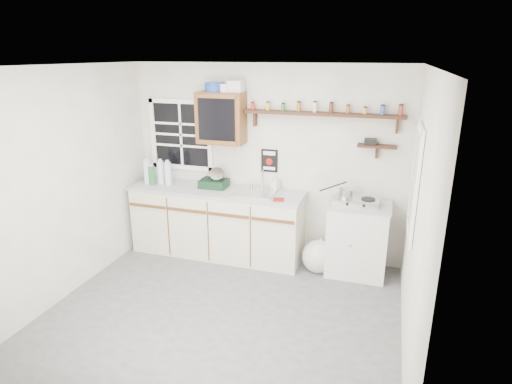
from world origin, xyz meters
TOP-DOWN VIEW (x-y plane):
  - room at (0.00, 0.00)m, footprint 3.64×3.24m
  - main_cabinet at (-0.58, 1.30)m, footprint 2.31×0.63m
  - right_cabinet at (1.25, 1.32)m, footprint 0.73×0.57m
  - sink at (-0.05, 1.30)m, footprint 0.52×0.44m
  - upper_cabinet at (-0.55, 1.44)m, footprint 0.60×0.32m
  - upper_cabinet_clutter at (-0.52, 1.44)m, footprint 0.49×0.24m
  - spice_shelf at (0.74, 1.51)m, footprint 1.91×0.18m
  - secondary_shelf at (1.36, 1.52)m, footprint 0.45×0.16m
  - warning_sign at (0.05, 1.59)m, footprint 0.22×0.02m
  - window_back at (-1.20, 1.59)m, footprint 0.93×0.03m
  - window_right at (1.79, 0.55)m, footprint 0.03×0.78m
  - water_bottles at (-1.43, 1.27)m, footprint 0.39×0.14m
  - dish_rack at (-0.63, 1.37)m, footprint 0.36×0.28m
  - soap_bottle at (0.17, 1.49)m, footprint 0.11×0.12m
  - rag at (0.30, 1.11)m, footprint 0.15×0.14m
  - hotplate at (1.21, 1.31)m, footprint 0.54×0.31m
  - saucepan at (1.07, 1.31)m, footprint 0.41×0.19m
  - trash_bag at (0.80, 1.21)m, footprint 0.41×0.37m

SIDE VIEW (x-z plane):
  - trash_bag at x=0.80m, z-range -0.03..0.44m
  - right_cabinet at x=1.25m, z-range 0.00..0.91m
  - main_cabinet at x=-0.58m, z-range 0.00..0.92m
  - rag at x=0.30m, z-range 0.92..0.94m
  - sink at x=-0.05m, z-range 0.79..1.08m
  - hotplate at x=1.21m, z-range 0.91..0.98m
  - dish_rack at x=-0.63m, z-range 0.87..1.14m
  - soap_bottle at x=0.17m, z-range 0.92..1.12m
  - saucepan at x=1.07m, z-range 0.94..1.12m
  - water_bottles at x=-1.43m, z-range 0.90..1.25m
  - room at x=0.00m, z-range -0.02..2.52m
  - warning_sign at x=0.05m, z-range 1.13..1.43m
  - window_right at x=1.79m, z-range 0.91..1.99m
  - window_back at x=-1.20m, z-range 1.06..2.04m
  - secondary_shelf at x=1.36m, z-range 1.46..1.69m
  - upper_cabinet at x=-0.55m, z-range 1.50..2.15m
  - spice_shelf at x=0.74m, z-range 1.76..2.10m
  - upper_cabinet_clutter at x=-0.52m, z-range 2.14..2.28m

